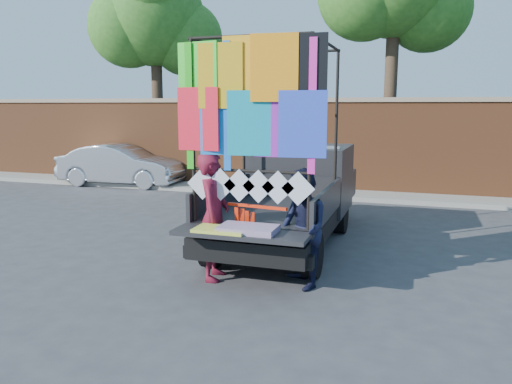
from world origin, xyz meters
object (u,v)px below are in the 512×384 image
(sedan, at_px, (121,165))
(man, at_px, (302,229))
(woman, at_px, (214,216))
(pickup_truck, at_px, (295,193))

(sedan, bearing_deg, man, -136.29)
(woman, bearing_deg, man, -99.28)
(sedan, bearing_deg, woman, -141.95)
(pickup_truck, height_order, man, pickup_truck)
(pickup_truck, bearing_deg, woman, -102.12)
(pickup_truck, relative_size, man, 3.28)
(pickup_truck, xyz_separation_m, man, (0.70, -2.47, -0.04))
(sedan, relative_size, woman, 2.11)
(pickup_truck, distance_m, sedan, 7.70)
(woman, distance_m, man, 1.25)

